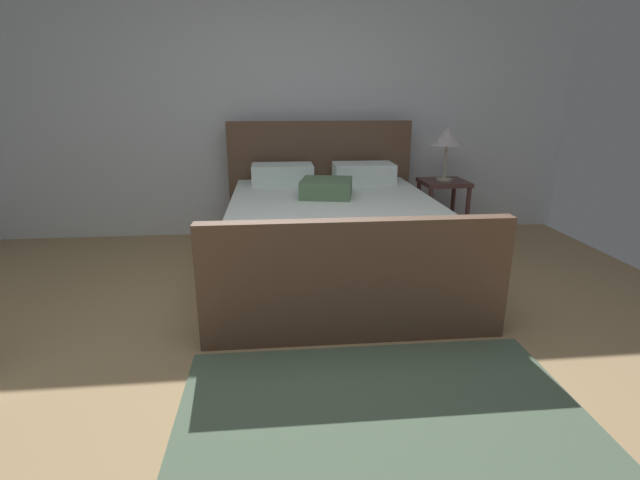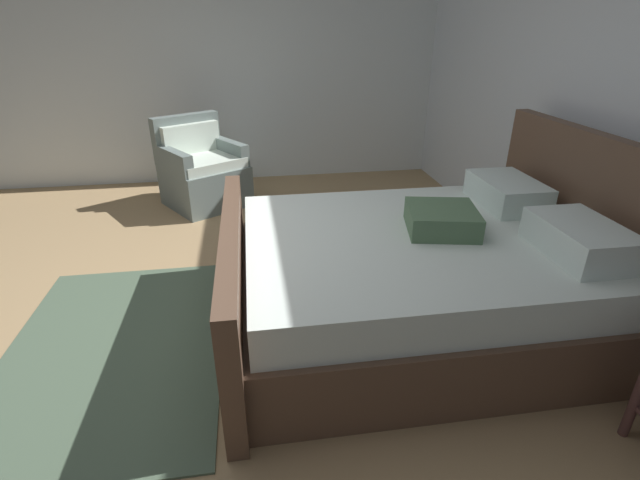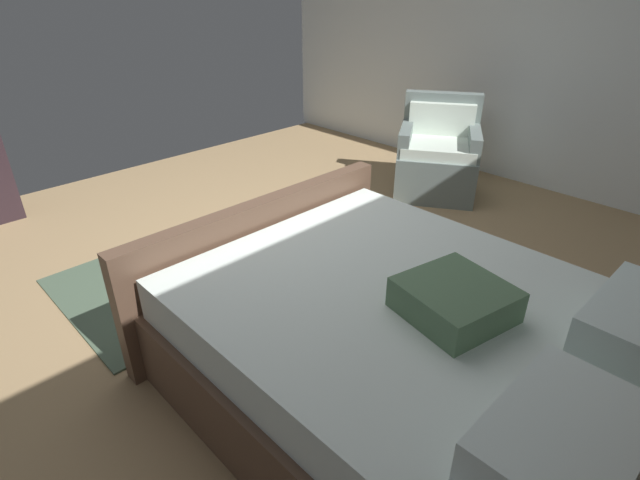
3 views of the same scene
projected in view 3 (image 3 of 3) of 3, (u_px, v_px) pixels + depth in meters
ground_plane at (270, 270)px, 3.53m from camera, size 5.85×5.48×0.02m
wall_side_left at (503, 28)px, 4.68m from camera, size 0.12×5.60×2.87m
bed at (421, 355)px, 2.22m from camera, size 1.83×2.30×1.17m
armchair at (437, 157)px, 4.65m from camera, size 1.00×1.00×0.90m
area_rug at (203, 265)px, 3.56m from camera, size 1.90×1.27×0.01m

